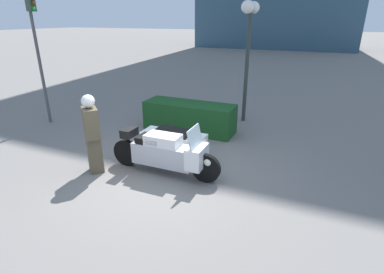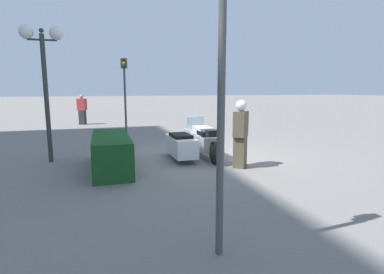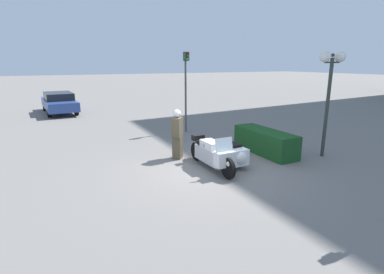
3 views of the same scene
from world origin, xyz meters
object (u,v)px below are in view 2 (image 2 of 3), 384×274
police_motorcycle (190,142)px  twin_lamp_post (43,55)px  officer_rider (241,132)px  hedge_bush_curbside (111,152)px  traffic_light_far (220,49)px  pedestrian_bystander (82,110)px  traffic_light_near (125,85)px

police_motorcycle → twin_lamp_post: twin_lamp_post is taller
police_motorcycle → officer_rider: bearing=-149.3°
police_motorcycle → hedge_bush_curbside: (-0.61, 2.24, -0.04)m
twin_lamp_post → traffic_light_far: size_ratio=0.97×
hedge_bush_curbside → twin_lamp_post: twin_lamp_post is taller
traffic_light_far → pedestrian_bystander: (14.66, 2.26, -1.57)m
traffic_light_near → traffic_light_far: bearing=8.5°
officer_rider → traffic_light_near: 6.55m
traffic_light_near → pedestrian_bystander: (5.09, 1.98, -1.29)m
officer_rider → traffic_light_near: traffic_light_near is taller
traffic_light_far → pedestrian_bystander: traffic_light_far is taller
police_motorcycle → traffic_light_near: bearing=16.7°
hedge_bush_curbside → police_motorcycle: bearing=-74.7°
twin_lamp_post → hedge_bush_curbside: bearing=-128.2°
twin_lamp_post → traffic_light_near: 4.65m
pedestrian_bystander → hedge_bush_curbside: bearing=32.1°
police_motorcycle → traffic_light_near: (4.56, 1.44, 1.66)m
officer_rider → traffic_light_far: 4.38m
hedge_bush_curbside → pedestrian_bystander: bearing=6.6°
hedge_bush_curbside → pedestrian_bystander: pedestrian_bystander is taller
police_motorcycle → hedge_bush_curbside: bearing=104.4°
police_motorcycle → hedge_bush_curbside: size_ratio=0.95×
traffic_light_near → pedestrian_bystander: 5.61m
hedge_bush_curbside → twin_lamp_post: bearing=51.8°
traffic_light_near → traffic_light_far: 9.58m
officer_rider → traffic_light_near: bearing=152.2°
hedge_bush_curbside → twin_lamp_post: 3.13m
police_motorcycle → twin_lamp_post: bearing=80.0°
hedge_bush_curbside → traffic_light_far: bearing=-166.2°
police_motorcycle → traffic_light_far: traffic_light_far is taller
police_motorcycle → twin_lamp_post: (0.62, 3.80, 2.38)m
police_motorcycle → traffic_light_far: size_ratio=0.68×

